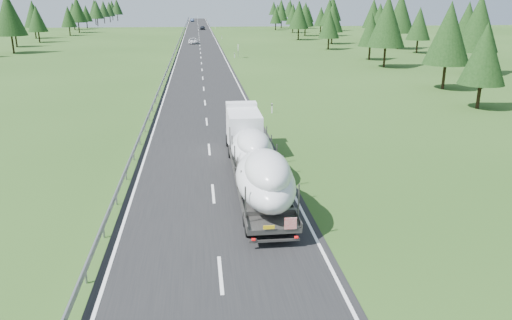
{
  "coord_description": "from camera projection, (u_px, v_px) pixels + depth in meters",
  "views": [
    {
      "loc": [
        -0.61,
        -17.94,
        10.67
      ],
      "look_at": [
        2.54,
        9.38,
        1.84
      ],
      "focal_mm": 35.0,
      "sensor_mm": 36.0,
      "label": 1
    }
  ],
  "objects": [
    {
      "name": "distant_van",
      "position": [
        193.0,
        41.0,
        127.6
      ],
      "size": [
        2.41,
        5.13,
        1.42
      ],
      "primitive_type": "imported",
      "rotation": [
        0.0,
        0.0,
        -0.01
      ],
      "color": "silver",
      "rests_on": "ground"
    },
    {
      "name": "tree_line_left",
      "position": [
        26.0,
        15.0,
        128.22
      ],
      "size": [
        16.02,
        311.93,
        12.46
      ],
      "color": "black",
      "rests_on": "ground"
    },
    {
      "name": "marker_posts",
      "position": [
        218.0,
        32.0,
        167.44
      ],
      "size": [
        0.13,
        350.08,
        1.0
      ],
      "color": "silver",
      "rests_on": "ground"
    },
    {
      "name": "ground",
      "position": [
        221.0,
        275.0,
        20.3
      ],
      "size": [
        400.0,
        400.0,
        0.0
      ],
      "primitive_type": "plane",
      "color": "#264617",
      "rests_on": "ground"
    },
    {
      "name": "tree_line_right",
      "position": [
        366.0,
        17.0,
        119.63
      ],
      "size": [
        27.92,
        312.98,
        12.47
      ],
      "color": "black",
      "rests_on": "ground"
    },
    {
      "name": "distant_car_dark",
      "position": [
        202.0,
        28.0,
        188.57
      ],
      "size": [
        2.16,
        4.49,
        1.48
      ],
      "primitive_type": "imported",
      "rotation": [
        0.0,
        0.0,
        -0.1
      ],
      "color": "black",
      "rests_on": "ground"
    },
    {
      "name": "distant_car_blue",
      "position": [
        192.0,
        20.0,
        258.67
      ],
      "size": [
        1.94,
        4.86,
        1.57
      ],
      "primitive_type": "imported",
      "rotation": [
        0.0,
        0.0,
        0.06
      ],
      "color": "#172742",
      "rests_on": "ground"
    },
    {
      "name": "boat_truck",
      "position": [
        255.0,
        156.0,
        29.08
      ],
      "size": [
        2.9,
        17.93,
        3.74
      ],
      "color": "white",
      "rests_on": "ground"
    },
    {
      "name": "guardrail",
      "position": [
        177.0,
        46.0,
        114.06
      ],
      "size": [
        0.1,
        400.0,
        0.76
      ],
      "color": "slate",
      "rests_on": "ground"
    },
    {
      "name": "road_surface",
      "position": [
        200.0,
        49.0,
        114.88
      ],
      "size": [
        10.0,
        400.0,
        0.02
      ],
      "primitive_type": "cube",
      "color": "black",
      "rests_on": "ground"
    },
    {
      "name": "highway_sign",
      "position": [
        238.0,
        48.0,
        96.19
      ],
      "size": [
        0.08,
        0.9,
        2.6
      ],
      "color": "slate",
      "rests_on": "ground"
    }
  ]
}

